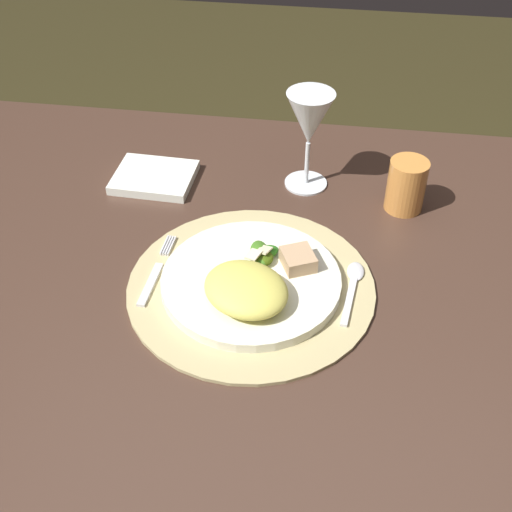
% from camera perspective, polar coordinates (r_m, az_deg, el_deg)
% --- Properties ---
extents(ground_plane, '(6.00, 6.00, 0.00)m').
position_cam_1_polar(ground_plane, '(1.58, -0.09, -20.70)').
color(ground_plane, '#302A14').
extents(dining_table, '(1.35, 0.93, 0.71)m').
position_cam_1_polar(dining_table, '(1.13, -0.12, -7.36)').
color(dining_table, '#422C22').
rests_on(dining_table, ground).
extents(placemat, '(0.37, 0.37, 0.01)m').
position_cam_1_polar(placemat, '(0.99, -0.41, -2.63)').
color(placemat, tan).
rests_on(placemat, dining_table).
extents(dinner_plate, '(0.27, 0.27, 0.02)m').
position_cam_1_polar(dinner_plate, '(0.98, -0.41, -2.16)').
color(dinner_plate, silver).
rests_on(dinner_plate, placemat).
extents(pasta_serving, '(0.17, 0.16, 0.04)m').
position_cam_1_polar(pasta_serving, '(0.93, -1.13, -2.84)').
color(pasta_serving, '#D9CE5A').
rests_on(pasta_serving, dinner_plate).
extents(salad_greens, '(0.06, 0.07, 0.02)m').
position_cam_1_polar(salad_greens, '(1.00, 0.45, 0.12)').
color(salad_greens, '#2B721C').
rests_on(salad_greens, dinner_plate).
extents(bread_piece, '(0.06, 0.06, 0.02)m').
position_cam_1_polar(bread_piece, '(0.99, 3.63, -0.39)').
color(bread_piece, tan).
rests_on(bread_piece, dinner_plate).
extents(fork, '(0.02, 0.16, 0.00)m').
position_cam_1_polar(fork, '(1.01, -8.63, -1.44)').
color(fork, silver).
rests_on(fork, placemat).
extents(spoon, '(0.03, 0.14, 0.01)m').
position_cam_1_polar(spoon, '(1.00, 8.36, -2.21)').
color(spoon, silver).
rests_on(spoon, placemat).
extents(napkin, '(0.14, 0.12, 0.02)m').
position_cam_1_polar(napkin, '(1.22, -8.73, 6.70)').
color(napkin, white).
rests_on(napkin, dining_table).
extents(wine_glass, '(0.08, 0.08, 0.18)m').
position_cam_1_polar(wine_glass, '(1.14, 4.61, 11.43)').
color(wine_glass, silver).
rests_on(wine_glass, dining_table).
extents(amber_tumbler, '(0.06, 0.06, 0.09)m').
position_cam_1_polar(amber_tumbler, '(1.14, 12.79, 5.94)').
color(amber_tumbler, '#D1853D').
rests_on(amber_tumbler, dining_table).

